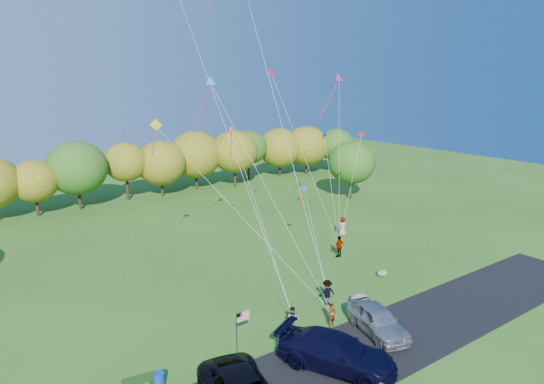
{
  "coord_description": "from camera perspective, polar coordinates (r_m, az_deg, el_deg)",
  "views": [
    {
      "loc": [
        -19.41,
        -20.95,
        15.23
      ],
      "look_at": [
        0.04,
        6.0,
        7.33
      ],
      "focal_mm": 32.0,
      "sensor_mm": 36.0,
      "label": 1
    }
  ],
  "objects": [
    {
      "name": "flag_assembly",
      "position": [
        28.29,
        -3.73,
        -14.99
      ],
      "size": [
        0.89,
        0.58,
        2.42
      ],
      "color": "black",
      "rests_on": "ground"
    },
    {
      "name": "trash_barrel",
      "position": [
        26.65,
        -13.14,
        -20.78
      ],
      "size": [
        0.56,
        0.56,
        0.83
      ],
      "primitive_type": "cylinder",
      "color": "#0B37A6",
      "rests_on": "ground"
    },
    {
      "name": "flyer_b",
      "position": [
        30.54,
        2.49,
        -14.78
      ],
      "size": [
        0.99,
        0.89,
        1.66
      ],
      "primitive_type": "imported",
      "rotation": [
        0.0,
        0.0,
        -0.41
      ],
      "color": "#4C4C59",
      "rests_on": "ground"
    },
    {
      "name": "flyer_a",
      "position": [
        31.33,
        7.07,
        -14.2
      ],
      "size": [
        0.63,
        0.48,
        1.57
      ],
      "primitive_type": "imported",
      "rotation": [
        0.0,
        0.0,
        0.2
      ],
      "color": "#4C4C59",
      "rests_on": "ground"
    },
    {
      "name": "minivan_silver",
      "position": [
        30.96,
        12.34,
        -14.51
      ],
      "size": [
        3.28,
        5.35,
        1.7
      ],
      "primitive_type": "imported",
      "rotation": [
        0.0,
        0.0,
        -0.27
      ],
      "color": "#9CA0A7",
      "rests_on": "asphalt_lane"
    },
    {
      "name": "minivan_navy",
      "position": [
        27.31,
        7.59,
        -18.18
      ],
      "size": [
        5.23,
        6.92,
        1.87
      ],
      "primitive_type": "imported",
      "rotation": [
        0.0,
        0.0,
        0.47
      ],
      "color": "black",
      "rests_on": "asphalt_lane"
    },
    {
      "name": "ground",
      "position": [
        32.37,
        6.38,
        -14.79
      ],
      "size": [
        140.0,
        140.0,
        0.0
      ],
      "primitive_type": "plane",
      "color": "#2E5919",
      "rests_on": "ground"
    },
    {
      "name": "kites_aloft",
      "position": [
        41.26,
        -2.81,
        18.22
      ],
      "size": [
        23.32,
        10.29,
        20.63
      ],
      "color": "#DC1864",
      "rests_on": "ground"
    },
    {
      "name": "boulder_near",
      "position": [
        34.73,
        10.21,
        -12.24
      ],
      "size": [
        1.36,
        1.06,
        0.68
      ],
      "primitive_type": "ellipsoid",
      "color": "gray",
      "rests_on": "ground"
    },
    {
      "name": "boulder_far",
      "position": [
        39.55,
        12.84,
        -9.27
      ],
      "size": [
        0.9,
        0.75,
        0.47
      ],
      "primitive_type": "ellipsoid",
      "color": "gray",
      "rests_on": "ground"
    },
    {
      "name": "asphalt_lane",
      "position": [
        29.92,
        11.77,
        -17.47
      ],
      "size": [
        44.0,
        6.0,
        0.06
      ],
      "primitive_type": "cube",
      "color": "black",
      "rests_on": "ground"
    },
    {
      "name": "treeline",
      "position": [
        61.51,
        -16.89,
        3.03
      ],
      "size": [
        77.09,
        28.08,
        8.49
      ],
      "color": "#3D2616",
      "rests_on": "ground"
    },
    {
      "name": "flyer_c",
      "position": [
        33.97,
        6.51,
        -11.67
      ],
      "size": [
        1.29,
        0.91,
        1.8
      ],
      "primitive_type": "imported",
      "rotation": [
        0.0,
        0.0,
        2.91
      ],
      "color": "#4C4C59",
      "rests_on": "ground"
    },
    {
      "name": "flyer_d",
      "position": [
        42.54,
        7.91,
        -6.37
      ],
      "size": [
        1.15,
        0.55,
        1.9
      ],
      "primitive_type": "imported",
      "rotation": [
        0.0,
        0.0,
        3.22
      ],
      "color": "#4C4C59",
      "rests_on": "ground"
    },
    {
      "name": "park_bench",
      "position": [
        26.64,
        -15.45,
        -20.75
      ],
      "size": [
        1.66,
        0.53,
        0.92
      ],
      "rotation": [
        0.0,
        0.0,
        -0.16
      ],
      "color": "#153312",
      "rests_on": "ground"
    },
    {
      "name": "flyer_e",
      "position": [
        48.11,
        8.3,
        -4.04
      ],
      "size": [
        1.11,
        1.07,
        1.91
      ],
      "primitive_type": "imported",
      "rotation": [
        0.0,
        0.0,
        2.43
      ],
      "color": "#4C4C59",
      "rests_on": "ground"
    }
  ]
}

